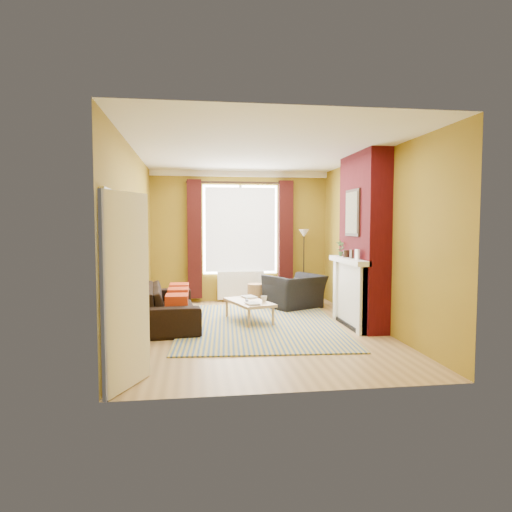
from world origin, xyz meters
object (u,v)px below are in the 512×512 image
(sofa, at_px, (169,305))
(coffee_table, at_px, (249,303))
(floor_lamp, at_px, (304,245))
(wicker_stool, at_px, (256,295))
(armchair, at_px, (295,292))

(sofa, xyz_separation_m, coffee_table, (1.34, -0.00, -0.00))
(sofa, relative_size, floor_lamp, 1.42)
(sofa, relative_size, wicker_stool, 4.98)
(floor_lamp, bearing_deg, armchair, -117.13)
(coffee_table, height_order, wicker_stool, wicker_stool)
(coffee_table, relative_size, wicker_stool, 2.67)
(armchair, distance_m, floor_lamp, 1.19)
(floor_lamp, bearing_deg, wicker_stool, -164.75)
(wicker_stool, relative_size, floor_lamp, 0.29)
(sofa, relative_size, coffee_table, 1.87)
(sofa, xyz_separation_m, floor_lamp, (2.75, 1.82, 0.91))
(coffee_table, bearing_deg, wicker_stool, 60.37)
(wicker_stool, bearing_deg, sofa, -137.66)
(coffee_table, xyz_separation_m, floor_lamp, (1.41, 1.82, 0.91))
(sofa, distance_m, armchair, 2.65)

